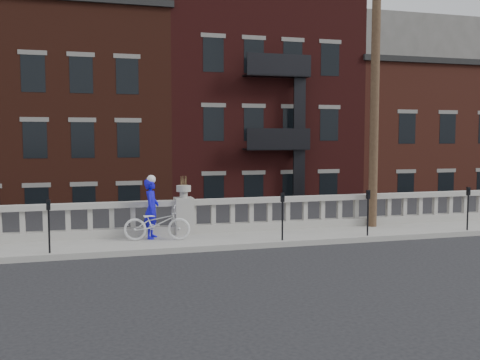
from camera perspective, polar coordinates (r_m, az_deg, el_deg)
name	(u,v)px	position (r m, az deg, el deg)	size (l,w,h in m)	color
ground	(213,269)	(12.66, -2.92, -9.48)	(120.00, 120.00, 0.00)	black
sidewalk	(190,242)	(15.51, -5.40, -6.59)	(32.00, 2.20, 0.15)	gray
balustrade	(184,218)	(16.34, -6.01, -4.01)	(28.00, 0.34, 1.03)	gray
planter_pedestal	(184,211)	(16.31, -6.02, -3.35)	(0.55, 0.55, 1.76)	gray
lower_level	(142,144)	(35.17, -10.40, 3.78)	(80.00, 44.00, 20.80)	#605E59
utility_pole	(375,70)	(18.07, 14.23, 11.31)	(1.60, 0.28, 10.00)	#422D1E
parking_meter_b	(49,220)	(14.31, -19.73, -4.04)	(0.10, 0.09, 1.36)	black
parking_meter_c	(282,211)	(15.20, 4.55, -3.29)	(0.10, 0.09, 1.36)	black
parking_meter_d	(368,207)	(16.33, 13.49, -2.86)	(0.10, 0.09, 1.36)	black
parking_meter_e	(468,203)	(18.29, 23.15, -2.31)	(0.10, 0.09, 1.36)	black
bicycle	(157,223)	(15.40, -8.84, -4.56)	(0.65, 1.87, 0.98)	silver
cyclist	(152,209)	(15.66, -9.42, -3.03)	(0.63, 0.41, 1.73)	#120DC6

